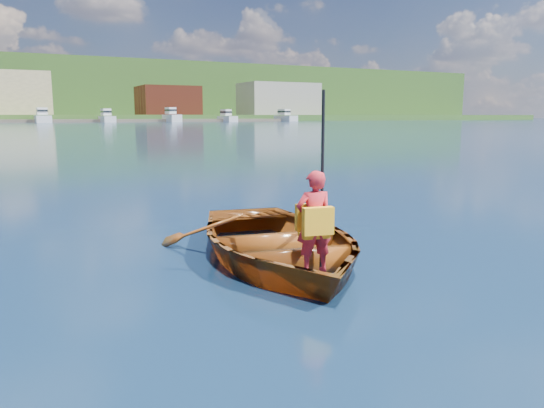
{
  "coord_description": "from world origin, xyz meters",
  "views": [
    {
      "loc": [
        -2.5,
        -4.95,
        1.82
      ],
      "look_at": [
        0.4,
        0.86,
        0.73
      ],
      "focal_mm": 35.0,
      "sensor_mm": 36.0,
      "label": 1
    }
  ],
  "objects": [
    {
      "name": "ground",
      "position": [
        0.0,
        0.0,
        0.0
      ],
      "size": [
        600.0,
        600.0,
        0.0
      ],
      "color": "#132741",
      "rests_on": "ground"
    },
    {
      "name": "rowboat",
      "position": [
        0.47,
        0.86,
        0.25
      ],
      "size": [
        3.37,
        4.26,
        0.8
      ],
      "color": "brown",
      "rests_on": "ground"
    },
    {
      "name": "child_paddler",
      "position": [
        0.46,
        -0.05,
        0.68
      ],
      "size": [
        0.46,
        0.38,
        2.0
      ],
      "color": "red",
      "rests_on": "ground"
    },
    {
      "name": "shoreline",
      "position": [
        0.0,
        236.61,
        10.32
      ],
      "size": [
        400.0,
        140.0,
        22.0
      ],
      "color": "#2D4D20",
      "rests_on": "ground"
    },
    {
      "name": "marina_yachts",
      "position": [
        4.62,
        143.29,
        1.39
      ],
      "size": [
        145.69,
        13.03,
        4.34
      ],
      "color": "silver",
      "rests_on": "ground"
    }
  ]
}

